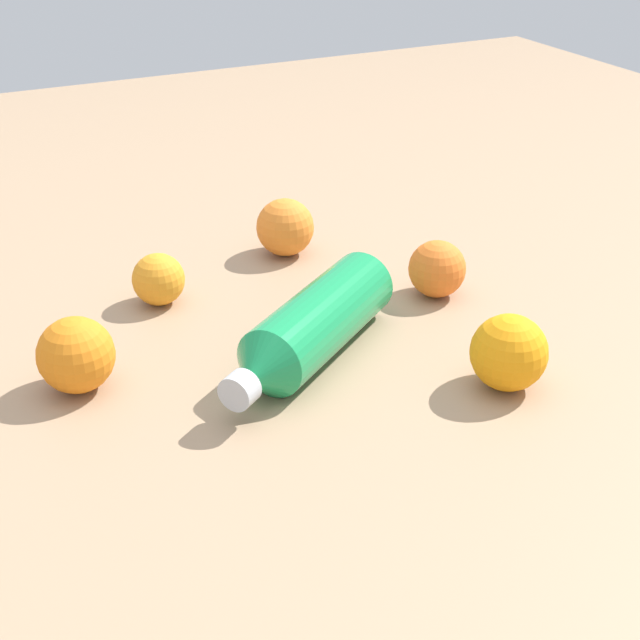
# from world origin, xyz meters

# --- Properties ---
(ground_plane) EXTENTS (2.40, 2.40, 0.00)m
(ground_plane) POSITION_xyz_m (0.00, 0.00, 0.00)
(ground_plane) COLOR #9E7F60
(water_bottle) EXTENTS (0.20, 0.25, 0.07)m
(water_bottle) POSITION_xyz_m (-0.06, 0.01, 0.04)
(water_bottle) COLOR #198C4C
(water_bottle) RESTS_ON ground_plane
(orange_0) EXTENTS (0.08, 0.08, 0.08)m
(orange_0) POSITION_xyz_m (0.20, -0.08, 0.04)
(orange_0) COLOR orange
(orange_0) RESTS_ON ground_plane
(orange_1) EXTENTS (0.08, 0.08, 0.08)m
(orange_1) POSITION_xyz_m (-0.20, -0.14, 0.04)
(orange_1) COLOR orange
(orange_1) RESTS_ON ground_plane
(orange_2) EXTENTS (0.06, 0.06, 0.06)m
(orange_2) POSITION_xyz_m (0.13, 0.11, 0.03)
(orange_2) COLOR orange
(orange_2) RESTS_ON ground_plane
(orange_3) EXTENTS (0.08, 0.08, 0.08)m
(orange_3) POSITION_xyz_m (-0.01, 0.24, 0.04)
(orange_3) COLOR orange
(orange_3) RESTS_ON ground_plane
(orange_4) EXTENTS (0.07, 0.07, 0.07)m
(orange_4) POSITION_xyz_m (0.01, -0.19, 0.03)
(orange_4) COLOR orange
(orange_4) RESTS_ON ground_plane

